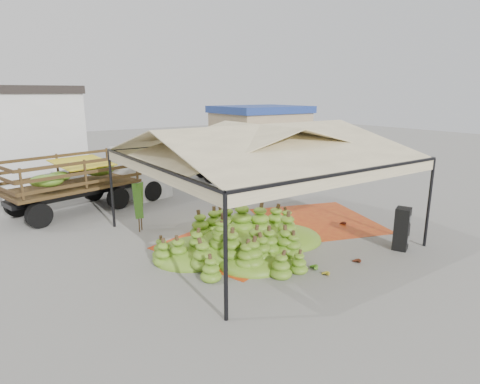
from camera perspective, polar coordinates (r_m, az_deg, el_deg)
ground at (r=14.68m, az=2.71°, el=-6.20°), size 90.00×90.00×0.00m
canopy_tent at (r=13.89m, az=2.87°, el=6.68°), size 8.10×8.10×4.00m
building_tan at (r=30.33m, az=2.86°, el=8.31°), size 6.30×5.30×4.10m
tarp_left at (r=13.92m, az=-0.88°, el=-7.31°), size 5.27×5.14×0.01m
tarp_right at (r=16.64m, az=10.81°, el=-3.97°), size 5.52×5.66×0.01m
banana_heap at (r=13.33m, az=0.87°, el=-5.30°), size 6.61×5.61×1.32m
hand_yellow_a at (r=13.66m, az=5.13°, el=-7.34°), size 0.60×0.55×0.22m
hand_yellow_b at (r=11.81m, az=11.93°, el=-11.25°), size 0.40×0.34×0.17m
hand_red_a at (r=12.85m, az=16.17°, el=-9.37°), size 0.41×0.33×0.18m
hand_red_b at (r=16.25m, az=14.37°, el=-4.30°), size 0.43×0.38×0.17m
hand_green at (r=12.11m, az=10.15°, el=-10.38°), size 0.61×0.56×0.22m
hanging_bunches at (r=15.61m, az=6.79°, el=4.88°), size 3.24×0.24×0.20m
speaker_stack at (r=14.24m, az=22.02°, el=-4.88°), size 0.65×0.62×1.42m
banana_leaves at (r=15.36m, az=-12.73°, el=-5.62°), size 0.96×1.36×3.70m
vendor at (r=17.73m, az=-1.50°, el=0.13°), size 0.70×0.58×1.64m
truck_left at (r=19.20m, az=-19.62°, el=2.54°), size 7.57×4.11×2.47m
truck_right at (r=24.58m, az=0.77°, el=5.04°), size 6.14×3.05×2.02m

